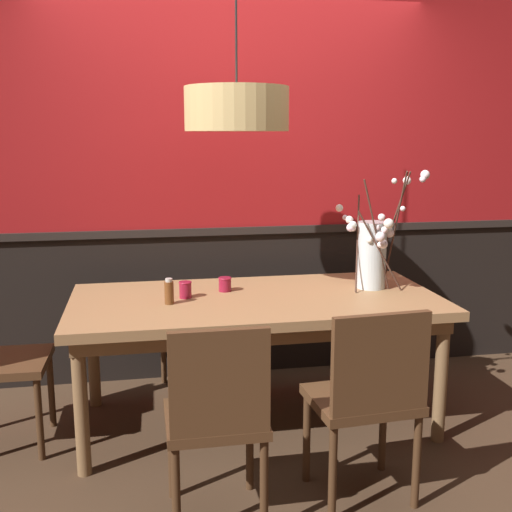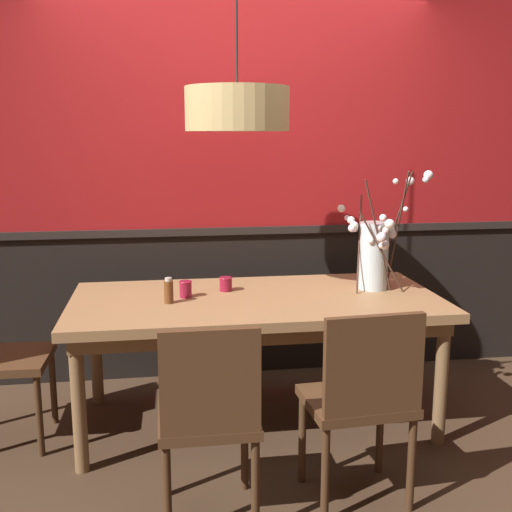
{
  "view_description": "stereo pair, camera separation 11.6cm",
  "coord_description": "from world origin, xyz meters",
  "px_view_note": "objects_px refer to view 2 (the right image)",
  "views": [
    {
      "loc": [
        -0.61,
        -3.28,
        1.64
      ],
      "look_at": [
        0.0,
        0.0,
        0.98
      ],
      "focal_mm": 43.33,
      "sensor_mm": 36.0,
      "label": 1
    },
    {
      "loc": [
        -0.5,
        -3.3,
        1.64
      ],
      "look_at": [
        0.0,
        0.0,
        0.98
      ],
      "focal_mm": 43.33,
      "sensor_mm": 36.0,
      "label": 2
    }
  ],
  "objects_px": {
    "candle_holder_nearer_edge": "(186,289)",
    "condiment_bottle": "(169,291)",
    "chair_near_side_left": "(209,412)",
    "dining_table": "(256,311)",
    "chair_near_side_right": "(363,395)",
    "chair_far_side_left": "(194,298)",
    "pendant_lamp": "(237,109)",
    "vase_with_blossoms": "(375,254)",
    "candle_holder_nearer_center": "(226,284)"
  },
  "relations": [
    {
      "from": "chair_far_side_left",
      "to": "candle_holder_nearer_center",
      "type": "height_order",
      "value": "chair_far_side_left"
    },
    {
      "from": "dining_table",
      "to": "chair_near_side_right",
      "type": "xyz_separation_m",
      "value": [
        0.34,
        -0.88,
        -0.14
      ]
    },
    {
      "from": "chair_near_side_left",
      "to": "candle_holder_nearer_center",
      "type": "bearing_deg",
      "value": 80.39
    },
    {
      "from": "chair_near_side_left",
      "to": "pendant_lamp",
      "type": "bearing_deg",
      "value": 76.32
    },
    {
      "from": "dining_table",
      "to": "condiment_bottle",
      "type": "distance_m",
      "value": 0.51
    },
    {
      "from": "chair_far_side_left",
      "to": "vase_with_blossoms",
      "type": "bearing_deg",
      "value": -39.27
    },
    {
      "from": "chair_near_side_left",
      "to": "condiment_bottle",
      "type": "bearing_deg",
      "value": 99.72
    },
    {
      "from": "chair_near_side_right",
      "to": "chair_near_side_left",
      "type": "relative_size",
      "value": 1.01
    },
    {
      "from": "vase_with_blossoms",
      "to": "pendant_lamp",
      "type": "relative_size",
      "value": 0.65
    },
    {
      "from": "chair_near_side_right",
      "to": "condiment_bottle",
      "type": "bearing_deg",
      "value": 135.13
    },
    {
      "from": "chair_near_side_right",
      "to": "pendant_lamp",
      "type": "distance_m",
      "value": 1.64
    },
    {
      "from": "dining_table",
      "to": "vase_with_blossoms",
      "type": "relative_size",
      "value": 2.94
    },
    {
      "from": "dining_table",
      "to": "chair_far_side_left",
      "type": "distance_m",
      "value": 0.98
    },
    {
      "from": "chair_far_side_left",
      "to": "candle_holder_nearer_edge",
      "type": "distance_m",
      "value": 0.91
    },
    {
      "from": "chair_near_side_left",
      "to": "candle_holder_nearer_center",
      "type": "height_order",
      "value": "chair_near_side_left"
    },
    {
      "from": "dining_table",
      "to": "candle_holder_nearer_edge",
      "type": "distance_m",
      "value": 0.41
    },
    {
      "from": "vase_with_blossoms",
      "to": "candle_holder_nearer_center",
      "type": "distance_m",
      "value": 0.89
    },
    {
      "from": "vase_with_blossoms",
      "to": "chair_near_side_left",
      "type": "bearing_deg",
      "value": -136.4
    },
    {
      "from": "candle_holder_nearer_edge",
      "to": "condiment_bottle",
      "type": "relative_size",
      "value": 0.66
    },
    {
      "from": "candle_holder_nearer_center",
      "to": "pendant_lamp",
      "type": "distance_m",
      "value": 0.99
    },
    {
      "from": "condiment_bottle",
      "to": "candle_holder_nearer_center",
      "type": "bearing_deg",
      "value": 33.52
    },
    {
      "from": "chair_far_side_left",
      "to": "chair_near_side_right",
      "type": "distance_m",
      "value": 1.9
    },
    {
      "from": "chair_near_side_right",
      "to": "candle_holder_nearer_center",
      "type": "relative_size",
      "value": 11.23
    },
    {
      "from": "chair_near_side_right",
      "to": "candle_holder_nearer_edge",
      "type": "height_order",
      "value": "chair_near_side_right"
    },
    {
      "from": "dining_table",
      "to": "pendant_lamp",
      "type": "distance_m",
      "value": 1.12
    },
    {
      "from": "dining_table",
      "to": "condiment_bottle",
      "type": "bearing_deg",
      "value": -173.25
    },
    {
      "from": "chair_far_side_left",
      "to": "vase_with_blossoms",
      "type": "xyz_separation_m",
      "value": [
        1.02,
        -0.83,
        0.45
      ]
    },
    {
      "from": "chair_near_side_right",
      "to": "candle_holder_nearer_center",
      "type": "distance_m",
      "value": 1.18
    },
    {
      "from": "chair_far_side_left",
      "to": "candle_holder_nearer_center",
      "type": "bearing_deg",
      "value": -78.49
    },
    {
      "from": "candle_holder_nearer_center",
      "to": "chair_near_side_left",
      "type": "bearing_deg",
      "value": -99.61
    },
    {
      "from": "chair_far_side_left",
      "to": "condiment_bottle",
      "type": "bearing_deg",
      "value": -100.32
    },
    {
      "from": "candle_holder_nearer_center",
      "to": "condiment_bottle",
      "type": "height_order",
      "value": "condiment_bottle"
    },
    {
      "from": "condiment_bottle",
      "to": "chair_far_side_left",
      "type": "bearing_deg",
      "value": 79.68
    },
    {
      "from": "chair_near_side_left",
      "to": "pendant_lamp",
      "type": "height_order",
      "value": "pendant_lamp"
    },
    {
      "from": "condiment_bottle",
      "to": "pendant_lamp",
      "type": "distance_m",
      "value": 1.05
    },
    {
      "from": "condiment_bottle",
      "to": "pendant_lamp",
      "type": "bearing_deg",
      "value": 21.63
    },
    {
      "from": "pendant_lamp",
      "to": "candle_holder_nearer_edge",
      "type": "bearing_deg",
      "value": -171.35
    },
    {
      "from": "chair_far_side_left",
      "to": "chair_near_side_left",
      "type": "height_order",
      "value": "same"
    },
    {
      "from": "chair_near_side_right",
      "to": "chair_near_side_left",
      "type": "bearing_deg",
      "value": -176.43
    },
    {
      "from": "dining_table",
      "to": "pendant_lamp",
      "type": "bearing_deg",
      "value": 131.41
    },
    {
      "from": "chair_near_side_right",
      "to": "dining_table",
      "type": "bearing_deg",
      "value": 111.19
    },
    {
      "from": "chair_near_side_right",
      "to": "candle_holder_nearer_center",
      "type": "bearing_deg",
      "value": 115.39
    },
    {
      "from": "candle_holder_nearer_center",
      "to": "condiment_bottle",
      "type": "distance_m",
      "value": 0.4
    },
    {
      "from": "candle_holder_nearer_edge",
      "to": "chair_near_side_left",
      "type": "bearing_deg",
      "value": -86.86
    },
    {
      "from": "vase_with_blossoms",
      "to": "condiment_bottle",
      "type": "distance_m",
      "value": 1.21
    },
    {
      "from": "candle_holder_nearer_center",
      "to": "condiment_bottle",
      "type": "xyz_separation_m",
      "value": [
        -0.33,
        -0.22,
        0.03
      ]
    },
    {
      "from": "dining_table",
      "to": "chair_near_side_right",
      "type": "bearing_deg",
      "value": -68.81
    },
    {
      "from": "dining_table",
      "to": "candle_holder_nearer_center",
      "type": "xyz_separation_m",
      "value": [
        -0.15,
        0.16,
        0.12
      ]
    },
    {
      "from": "dining_table",
      "to": "candle_holder_nearer_edge",
      "type": "relative_size",
      "value": 22.06
    },
    {
      "from": "vase_with_blossoms",
      "to": "candle_holder_nearer_edge",
      "type": "xyz_separation_m",
      "value": [
        -1.1,
        -0.03,
        -0.16
      ]
    }
  ]
}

